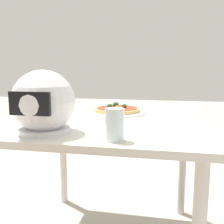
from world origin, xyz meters
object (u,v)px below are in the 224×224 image
dining_table (106,134)px  drinking_glass (115,125)px  pizza (117,109)px  motorcycle_helmet (43,103)px

dining_table → drinking_glass: 0.46m
pizza → motorcycle_helmet: motorcycle_helmet is taller
pizza → drinking_glass: bearing=99.5°
dining_table → motorcycle_helmet: size_ratio=4.01×
dining_table → pizza: 0.20m
dining_table → motorcycle_helmet: 0.45m
drinking_glass → dining_table: bearing=-73.6°
dining_table → motorcycle_helmet: (0.18, 0.36, 0.21)m
dining_table → drinking_glass: bearing=106.4°
motorcycle_helmet → drinking_glass: size_ratio=2.14×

